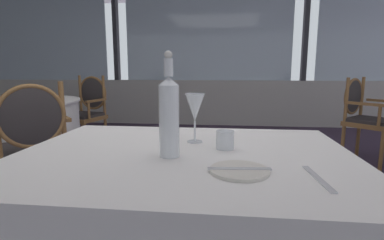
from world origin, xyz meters
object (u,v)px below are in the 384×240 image
(wine_glass, at_px, (195,108))
(dining_chair_0_1, at_px, (364,113))
(water_bottle, at_px, (169,114))
(dining_chair_1_1, at_px, (87,107))
(dining_chair_1_0, at_px, (31,139))
(water_tumbler, at_px, (225,140))
(side_plate, at_px, (239,170))

(wine_glass, bearing_deg, dining_chair_0_1, 53.59)
(wine_glass, bearing_deg, water_bottle, -107.45)
(dining_chair_0_1, bearing_deg, dining_chair_1_1, -138.99)
(dining_chair_1_1, bearing_deg, dining_chair_1_0, 29.95)
(water_bottle, relative_size, water_tumbler, 5.13)
(side_plate, bearing_deg, wine_glass, 115.70)
(side_plate, relative_size, dining_chair_1_0, 0.18)
(wine_glass, relative_size, dining_chair_1_0, 0.21)
(water_bottle, height_order, dining_chair_0_1, water_bottle)
(water_bottle, bearing_deg, wine_glass, 72.55)
(side_plate, relative_size, dining_chair_1_1, 0.18)
(water_bottle, bearing_deg, dining_chair_1_1, 120.76)
(dining_chair_0_1, xyz_separation_m, dining_chair_1_0, (-2.94, -1.61, -0.00))
(side_plate, distance_m, dining_chair_1_1, 3.47)
(water_tumbler, distance_m, dining_chair_0_1, 2.87)
(water_tumbler, bearing_deg, dining_chair_1_1, 124.87)
(side_plate, relative_size, dining_chair_0_1, 0.19)
(dining_chair_1_0, bearing_deg, dining_chair_0_1, -105.52)
(water_bottle, xyz_separation_m, wine_glass, (0.07, 0.22, -0.01))
(side_plate, relative_size, water_tumbler, 2.50)
(side_plate, bearing_deg, dining_chair_1_1, 122.99)
(dining_chair_1_0, bearing_deg, water_bottle, -171.86)
(side_plate, bearing_deg, dining_chair_0_1, 60.17)
(dining_chair_1_1, bearing_deg, water_tumbler, 50.64)
(dining_chair_1_0, distance_m, dining_chair_1_1, 1.92)
(dining_chair_0_1, bearing_deg, water_tumbler, -78.01)
(wine_glass, relative_size, dining_chair_1_1, 0.21)
(water_tumbler, height_order, dining_chair_1_1, dining_chair_1_1)
(water_bottle, xyz_separation_m, dining_chair_0_1, (1.76, 2.52, -0.33))
(water_bottle, distance_m, dining_chair_0_1, 3.09)
(wine_glass, relative_size, water_tumbler, 2.89)
(wine_glass, bearing_deg, dining_chair_1_1, 123.93)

